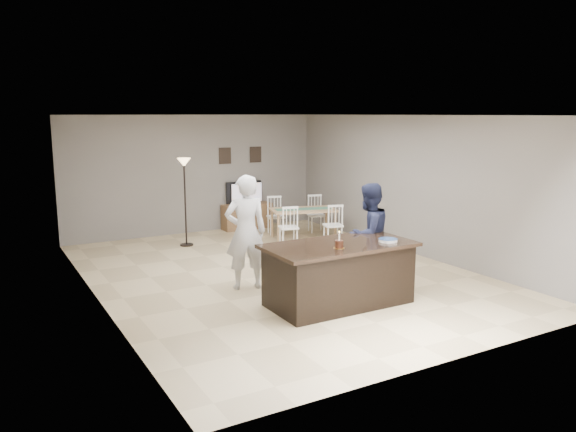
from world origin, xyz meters
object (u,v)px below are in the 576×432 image
tv_console (247,216)px  man (368,235)px  television (245,193)px  birthday_cake (339,244)px  plate_stack (388,240)px  woman (246,232)px  dining_table (303,214)px  floor_lamp (184,178)px  kitchen_island (339,274)px

tv_console → man: man is taller
television → birthday_cake: birthday_cake is taller
man → plate_stack: (-0.26, -0.79, 0.10)m
television → man: bearing=87.2°
woman → dining_table: size_ratio=0.95×
television → plate_stack: television is taller
television → floor_lamp: (-1.87, -1.04, 0.56)m
tv_console → plate_stack: bearing=-95.0°
woman → floor_lamp: (0.16, 3.25, 0.52)m
man → floor_lamp: bearing=-80.2°
woman → birthday_cake: (0.68, -1.57, 0.05)m
plate_stack → floor_lamp: size_ratio=0.15×
woman → dining_table: woman is taller
kitchen_island → man: bearing=30.1°
television → plate_stack: bearing=85.0°
tv_console → dining_table: dining_table is taller
dining_table → floor_lamp: (-2.47, 0.65, 0.87)m
television → birthday_cake: (-1.36, -5.86, 0.09)m
woman → dining_table: (2.63, 2.60, -0.36)m
dining_table → television: bearing=125.7°
television → floor_lamp: 2.21m
television → woman: size_ratio=0.51×
tv_console → woman: (-2.03, -4.22, 0.60)m
plate_stack → dining_table: 4.36m
kitchen_island → man: (0.95, 0.55, 0.37)m
television → tv_console: bearing=90.0°
tv_console → dining_table: size_ratio=0.63×
birthday_cake → kitchen_island: bearing=54.4°
tv_console → birthday_cake: (-1.36, -5.79, 0.66)m
tv_console → dining_table: (0.60, -1.62, 0.25)m
dining_table → kitchen_island: bearing=-98.3°
tv_console → television: bearing=90.0°
kitchen_island → television: 5.78m
dining_table → woman: bearing=-119.2°
woman → birthday_cake: bearing=127.7°
birthday_cake → floor_lamp: (-0.51, 4.82, 0.46)m
woman → man: size_ratio=1.09×
kitchen_island → dining_table: size_ratio=1.13×
kitchen_island → birthday_cake: size_ratio=8.94×
television → plate_stack: size_ratio=3.33×
kitchen_island → plate_stack: bearing=-19.5°
television → birthday_cake: size_ratio=3.80×
woman → floor_lamp: floor_lamp is taller
man → birthday_cake: (-1.11, -0.77, 0.13)m
kitchen_island → floor_lamp: bearing=98.3°
man → television: bearing=-104.8°
television → woman: bearing=64.7°
dining_table → tv_console: bearing=126.5°
tv_console → television: size_ratio=1.31×
tv_console → floor_lamp: size_ratio=0.66×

